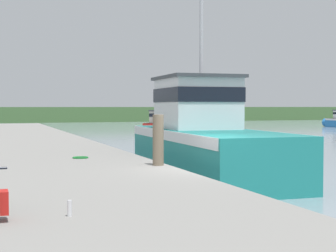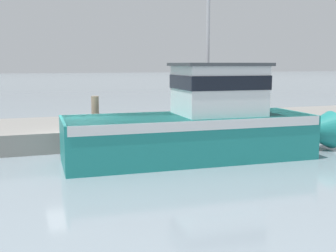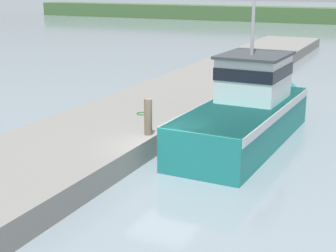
{
  "view_description": "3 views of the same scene",
  "coord_description": "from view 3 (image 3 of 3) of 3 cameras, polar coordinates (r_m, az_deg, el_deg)",
  "views": [
    {
      "loc": [
        -5.73,
        -12.86,
        2.55
      ],
      "look_at": [
        -0.99,
        0.59,
        2.01
      ],
      "focal_mm": 55.0,
      "sensor_mm": 36.0,
      "label": 1
    },
    {
      "loc": [
        16.6,
        -2.05,
        3.66
      ],
      "look_at": [
        0.47,
        3.65,
        1.14
      ],
      "focal_mm": 45.0,
      "sensor_mm": 36.0,
      "label": 2
    },
    {
      "loc": [
        7.76,
        -16.33,
        6.72
      ],
      "look_at": [
        -0.48,
        1.32,
        1.21
      ],
      "focal_mm": 55.0,
      "sensor_mm": 36.0,
      "label": 3
    }
  ],
  "objects": [
    {
      "name": "fishing_boat_main",
      "position": [
        22.43,
        8.87,
        1.87
      ],
      "size": [
        3.57,
        11.36,
        11.04
      ],
      "rotation": [
        0.0,
        0.0,
        -0.04
      ],
      "color": "teal",
      "rests_on": "ground_plane"
    },
    {
      "name": "ground_plane",
      "position": [
        19.28,
        -0.37,
        -4.59
      ],
      "size": [
        320.0,
        320.0,
        0.0
      ],
      "primitive_type": "plane",
      "color": "#84939E"
    },
    {
      "name": "dock_pier",
      "position": [
        20.87,
        -9.42,
        -1.94
      ],
      "size": [
        5.59,
        80.0,
        0.88
      ],
      "primitive_type": "cube",
      "color": "gray",
      "rests_on": "ground_plane"
    },
    {
      "name": "hose_coil",
      "position": [
        23.43,
        -2.87,
        1.39
      ],
      "size": [
        0.51,
        0.51,
        0.04
      ],
      "primitive_type": "torus",
      "color": "#197A2D",
      "rests_on": "dock_pier"
    },
    {
      "name": "mooring_post",
      "position": [
        20.1,
        -2.21,
        1.02
      ],
      "size": [
        0.32,
        0.32,
        1.44
      ],
      "primitive_type": "cylinder",
      "color": "#756651",
      "rests_on": "dock_pier"
    }
  ]
}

